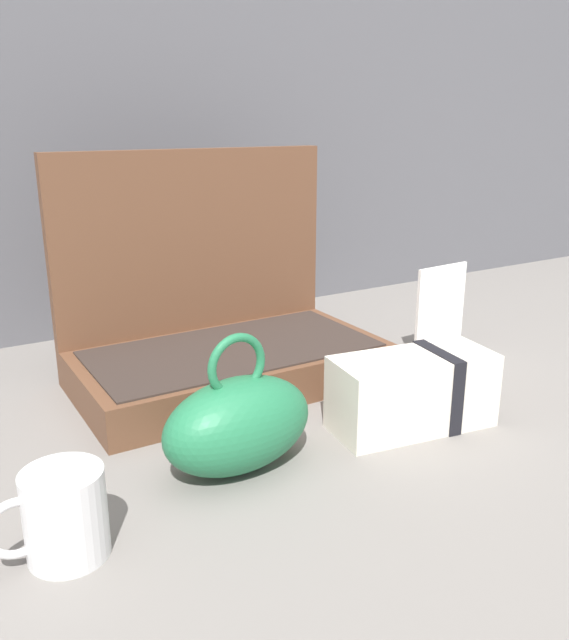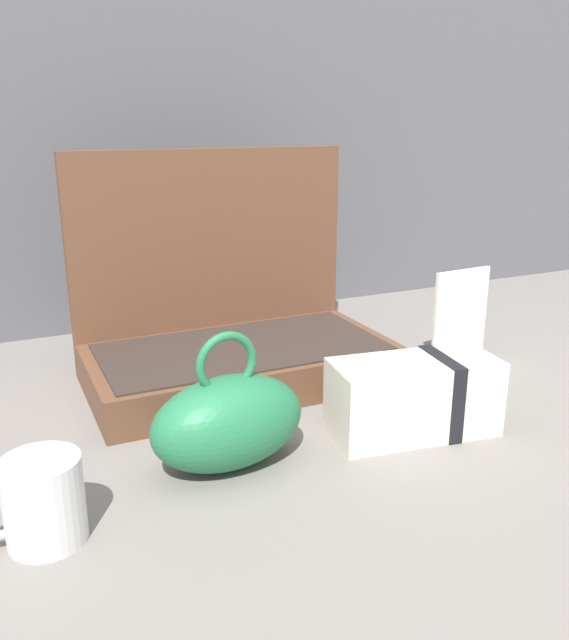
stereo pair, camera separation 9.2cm
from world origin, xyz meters
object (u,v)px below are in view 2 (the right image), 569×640
object	(u,v)px
teal_pouch_handbag	(228,421)
cream_toiletry_bag	(416,397)
open_suitcase	(232,326)
coffee_mug	(41,501)
info_card_left	(460,316)

from	to	relation	value
teal_pouch_handbag	cream_toiletry_bag	size ratio (longest dim) A/B	0.88
cream_toiletry_bag	open_suitcase	bearing A→B (deg)	116.06
cream_toiletry_bag	coffee_mug	bearing A→B (deg)	-175.16
cream_toiletry_bag	coffee_mug	distance (m)	0.51
teal_pouch_handbag	coffee_mug	bearing A→B (deg)	-164.23
open_suitcase	info_card_left	xyz separation A→B (m)	(0.40, -0.11, -0.00)
teal_pouch_handbag	info_card_left	size ratio (longest dim) A/B	1.26
teal_pouch_handbag	coffee_mug	xyz separation A→B (m)	(-0.23, -0.07, -0.02)
teal_pouch_handbag	cream_toiletry_bag	distance (m)	0.28
coffee_mug	info_card_left	xyz separation A→B (m)	(0.76, 0.25, 0.04)
open_suitcase	coffee_mug	size ratio (longest dim) A/B	4.14
teal_pouch_handbag	cream_toiletry_bag	xyz separation A→B (m)	(0.28, -0.02, -0.01)
coffee_mug	teal_pouch_handbag	bearing A→B (deg)	15.77
open_suitcase	cream_toiletry_bag	xyz separation A→B (m)	(0.16, -0.32, -0.03)
open_suitcase	teal_pouch_handbag	world-z (taller)	open_suitcase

